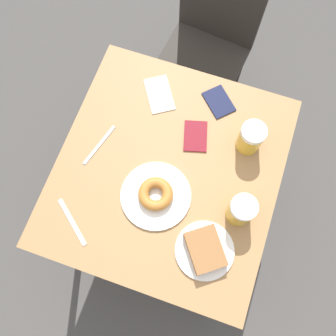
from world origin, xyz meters
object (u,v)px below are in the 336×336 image
passport_far_edge (219,102)px  plate_with_cake (205,250)px  chair (211,33)px  beer_mug_center (251,138)px  beer_mug_left (241,210)px  plate_with_donut (156,195)px  napkin_folded (159,94)px  passport_near_edge (195,136)px  fork (99,145)px  knife (72,222)px

passport_far_edge → plate_with_cake: bearing=-78.3°
chair → plate_with_cake: 1.07m
beer_mug_center → passport_far_edge: 0.22m
plate_with_cake → beer_mug_left: beer_mug_left is taller
plate_with_donut → napkin_folded: plate_with_donut is taller
beer_mug_left → beer_mug_center: (-0.04, 0.27, 0.00)m
passport_near_edge → passport_far_edge: size_ratio=0.96×
plate_with_donut → beer_mug_center: (0.26, 0.30, 0.05)m
plate_with_cake → fork: plate_with_cake is taller
plate_with_cake → napkin_folded: size_ratio=1.13×
plate_with_donut → passport_far_edge: bearing=76.3°
beer_mug_center → fork: size_ratio=0.71×
plate_with_donut → passport_near_edge: plate_with_donut is taller
chair → napkin_folded: (-0.09, -0.49, 0.18)m
fork → passport_far_edge: (0.38, 0.32, 0.00)m
plate_with_cake → knife: plate_with_cake is taller
beer_mug_center → napkin_folded: bearing=166.6°
knife → beer_mug_center: bearing=43.8°
passport_near_edge → plate_with_donut: bearing=-103.5°
chair → passport_far_edge: chair is taller
knife → passport_near_edge: (0.31, 0.46, 0.00)m
chair → passport_far_edge: size_ratio=6.34×
fork → passport_far_edge: 0.50m
chair → knife: size_ratio=5.99×
plate_with_cake → passport_near_edge: (-0.16, 0.40, -0.02)m
plate_with_cake → plate_with_donut: (-0.22, 0.13, -0.00)m
plate_with_donut → napkin_folded: size_ratio=1.40×
chair → fork: size_ratio=5.23×
passport_near_edge → beer_mug_left: bearing=-45.3°
napkin_folded → beer_mug_left: bearing=-40.4°
beer_mug_center → knife: beer_mug_center is taller
fork → passport_far_edge: size_ratio=1.21×
plate_with_cake → knife: (-0.47, -0.06, -0.02)m
plate_with_cake → passport_far_edge: bearing=101.7°
passport_near_edge → chair: bearing=99.6°
napkin_folded → knife: size_ratio=1.14×
plate_with_donut → knife: plate_with_donut is taller
plate_with_cake → passport_near_edge: plate_with_cake is taller
plate_with_cake → passport_near_edge: size_ratio=1.43×
napkin_folded → plate_with_donut: bearing=-72.4°
fork → plate_with_donut: bearing=-23.6°
beer_mug_left → passport_far_edge: size_ratio=0.86×
plate_with_donut → knife: bearing=-143.3°
plate_with_cake → fork: bearing=153.5°
beer_mug_center → knife: (-0.51, -0.49, -0.06)m
beer_mug_left → passport_near_edge: size_ratio=0.90×
napkin_folded → fork: size_ratio=1.00×
fork → passport_far_edge: passport_far_edge is taller
plate_with_donut → passport_near_edge: (0.06, 0.27, -0.01)m
plate_with_cake → beer_mug_center: 0.44m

